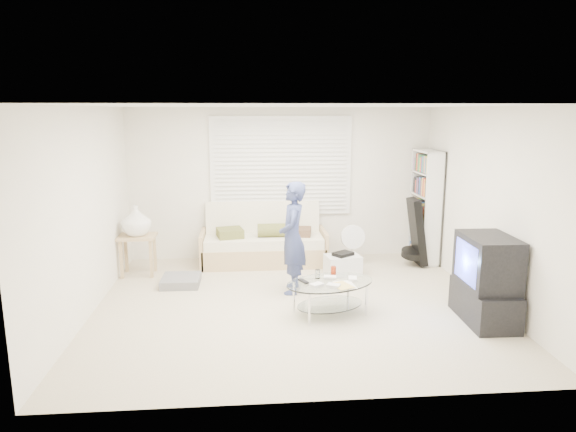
{
  "coord_description": "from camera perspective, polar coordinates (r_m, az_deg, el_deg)",
  "views": [
    {
      "loc": [
        -0.59,
        -6.2,
        2.45
      ],
      "look_at": [
        -0.05,
        0.3,
        1.1
      ],
      "focal_mm": 32.0,
      "sensor_mm": 36.0,
      "label": 1
    }
  ],
  "objects": [
    {
      "name": "guitar_case",
      "position": [
        8.41,
        14.06,
        -2.25
      ],
      "size": [
        0.39,
        0.4,
        1.07
      ],
      "color": "black",
      "rests_on": "ground"
    },
    {
      "name": "floor_fan",
      "position": [
        8.34,
        7.16,
        -2.79
      ],
      "size": [
        0.4,
        0.26,
        0.65
      ],
      "color": "white",
      "rests_on": "ground"
    },
    {
      "name": "futon_sofa",
      "position": [
        8.35,
        -2.72,
        -3.1
      ],
      "size": [
        2.01,
        0.81,
        0.98
      ],
      "color": "tan",
      "rests_on": "ground"
    },
    {
      "name": "tv_unit",
      "position": [
        6.47,
        21.15,
        -6.68
      ],
      "size": [
        0.55,
        0.96,
        1.03
      ],
      "color": "black",
      "rests_on": "ground"
    },
    {
      "name": "room_shell",
      "position": [
        6.76,
        0.26,
        4.7
      ],
      "size": [
        5.02,
        4.52,
        2.51
      ],
      "color": "white",
      "rests_on": "ground"
    },
    {
      "name": "coffee_table",
      "position": [
        6.31,
        4.73,
        -7.97
      ],
      "size": [
        1.27,
        1.02,
        0.53
      ],
      "color": "silver",
      "rests_on": "ground"
    },
    {
      "name": "grey_floor_pillow",
      "position": [
        7.54,
        -11.8,
        -7.06
      ],
      "size": [
        0.54,
        0.54,
        0.12
      ],
      "primitive_type": "cube",
      "rotation": [
        0.0,
        0.0,
        -0.02
      ],
      "color": "slate",
      "rests_on": "ground"
    },
    {
      "name": "side_table",
      "position": [
        7.96,
        -16.49,
        -0.82
      ],
      "size": [
        0.54,
        0.44,
        1.07
      ],
      "color": "tan",
      "rests_on": "ground"
    },
    {
      "name": "bookshelf",
      "position": [
        8.64,
        15.0,
        1.02
      ],
      "size": [
        0.29,
        0.77,
        1.83
      ],
      "color": "white",
      "rests_on": "ground"
    },
    {
      "name": "ground",
      "position": [
        6.69,
        0.61,
        -9.79
      ],
      "size": [
        5.0,
        5.0,
        0.0
      ],
      "primitive_type": "plane",
      "color": "tan",
      "rests_on": "ground"
    },
    {
      "name": "standing_person",
      "position": [
        6.92,
        0.51,
        -2.44
      ],
      "size": [
        0.43,
        0.6,
        1.53
      ],
      "primitive_type": "imported",
      "rotation": [
        0.0,
        0.0,
        -1.7
      ],
      "color": "navy",
      "rests_on": "ground"
    },
    {
      "name": "window_blinds",
      "position": [
        8.47,
        -0.77,
        5.57
      ],
      "size": [
        2.32,
        0.08,
        1.62
      ],
      "color": "silver",
      "rests_on": "ground"
    },
    {
      "name": "storage_bin",
      "position": [
        7.82,
        6.11,
        -5.4
      ],
      "size": [
        0.56,
        0.44,
        0.36
      ],
      "color": "white",
      "rests_on": "ground"
    }
  ]
}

